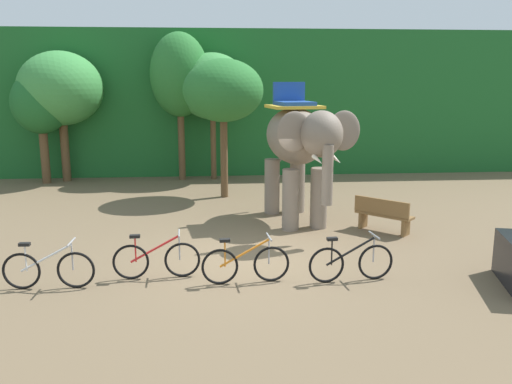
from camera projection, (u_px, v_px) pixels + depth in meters
ground_plane at (243, 260)px, 11.70m from camera, size 80.00×80.00×0.00m
foliage_hedge at (225, 101)px, 24.17m from camera, size 36.00×6.00×5.78m
tree_center_left at (41, 104)px, 19.71m from camera, size 2.10×2.10×4.16m
tree_center_right at (61, 89)px, 20.05m from camera, size 3.12×3.12×4.89m
tree_left at (180, 76)px, 20.25m from camera, size 2.22×2.22×5.59m
tree_far_right at (212, 87)px, 20.40m from camera, size 2.72×2.72×4.84m
tree_right at (223, 91)px, 17.25m from camera, size 2.59×2.59×4.51m
elephant at (299, 143)px, 14.24m from camera, size 2.26×4.23×3.78m
bike_white at (48, 269)px, 10.04m from camera, size 1.71×0.52×0.92m
bike_red at (156, 259)px, 10.57m from camera, size 1.71×0.52×0.92m
bike_orange at (246, 264)px, 10.32m from camera, size 1.71×0.52×0.92m
bike_black at (351, 262)px, 10.42m from camera, size 1.71×0.52×0.92m
wooden_bench at (383, 214)px, 13.74m from camera, size 1.35×1.35×0.89m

